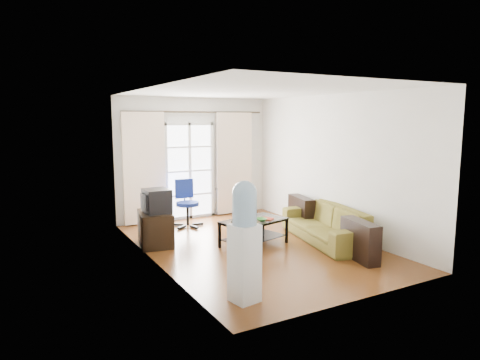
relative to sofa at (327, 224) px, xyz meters
name	(u,v)px	position (x,y,z in m)	size (l,w,h in m)	color
floor	(254,246)	(-1.33, 0.39, -0.32)	(5.20, 5.20, 0.00)	brown
ceiling	(254,91)	(-1.33, 0.39, 2.38)	(5.20, 5.20, 0.00)	white
wall_back	(195,158)	(-1.33, 2.99, 1.03)	(3.60, 0.02, 2.70)	white
wall_front	(365,193)	(-1.33, -2.21, 1.03)	(3.60, 0.02, 2.70)	white
wall_left	(153,177)	(-3.13, 0.39, 1.03)	(0.02, 5.20, 2.70)	white
wall_right	(334,165)	(0.47, 0.39, 1.03)	(0.02, 5.20, 2.70)	white
french_door	(190,171)	(-1.48, 2.93, 0.76)	(1.16, 0.06, 2.15)	white
curtain_rod	(196,112)	(-1.33, 2.89, 2.06)	(0.04, 0.04, 3.30)	#4C3F2D
curtain_left	(144,168)	(-2.53, 2.87, 0.88)	(0.90, 0.07, 2.35)	#FFE7CD
curtain_right	(234,163)	(-0.38, 2.87, 0.88)	(0.90, 0.07, 2.35)	#FFE7CD
radiator	(228,200)	(-0.53, 2.89, 0.01)	(0.64, 0.12, 0.64)	#98989A
sofa	(327,224)	(0.00, 0.00, 0.00)	(1.30, 2.32, 0.64)	olive
coffee_table	(254,229)	(-1.31, 0.41, -0.02)	(1.27, 0.91, 0.46)	silver
bowl	(261,220)	(-1.24, 0.28, 0.17)	(0.21, 0.21, 0.05)	#2F8339
book	(265,220)	(-1.16, 0.29, 0.16)	(0.26, 0.28, 0.02)	#A51431
remote	(235,222)	(-1.67, 0.42, 0.15)	(0.15, 0.04, 0.02)	black
tv_stand	(155,228)	(-2.82, 1.29, -0.02)	(0.54, 0.81, 0.60)	black
crt_tv	(156,201)	(-2.82, 1.24, 0.49)	(0.47, 0.46, 0.42)	black
task_chair	(187,213)	(-1.82, 2.26, -0.03)	(0.72, 0.72, 0.98)	black
water_cooler	(245,239)	(-2.62, -1.55, 0.47)	(0.36, 0.35, 1.50)	silver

